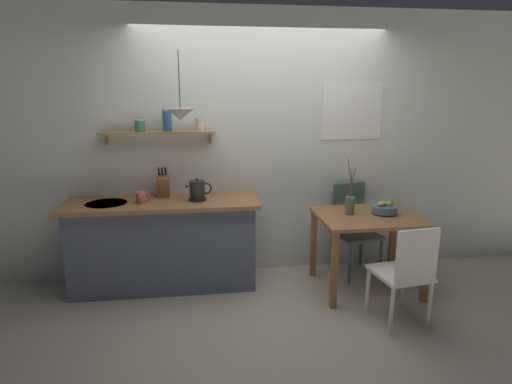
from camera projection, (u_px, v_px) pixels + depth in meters
ground_plane at (270, 294)px, 4.03m from camera, size 14.00×14.00×0.00m
back_wall at (280, 145)px, 4.36m from camera, size 6.80×0.11×2.70m
kitchen_counter at (164, 243)px, 4.10m from camera, size 1.83×0.63×0.88m
wall_shelf at (162, 128)px, 4.01m from camera, size 1.10×0.20×0.34m
dining_table at (368, 227)px, 4.01m from camera, size 0.97×0.78×0.75m
dining_chair_near at (406, 271)px, 3.37m from camera, size 0.46×0.48×0.88m
dining_chair_far at (353, 225)px, 4.44m from camera, size 0.50×0.50×0.95m
fruit_bowl at (385, 209)px, 4.00m from camera, size 0.24×0.24×0.13m
twig_vase at (350, 205)px, 3.99m from camera, size 0.09×0.09×0.53m
electric_kettle at (198, 191)px, 3.98m from camera, size 0.25×0.17×0.21m
knife_block at (163, 185)px, 4.11m from camera, size 0.11×0.19×0.30m
coffee_mug_by_sink at (141, 198)px, 3.88m from camera, size 0.13×0.09×0.11m
pendant_lamp at (180, 114)px, 3.76m from camera, size 0.25×0.25×0.60m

